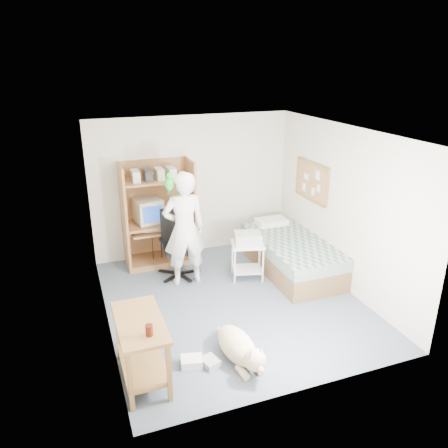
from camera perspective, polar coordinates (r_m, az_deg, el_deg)
name	(u,v)px	position (r m, az deg, el deg)	size (l,w,h in m)	color
floor	(233,301)	(6.62, 1.13, -10.04)	(4.00, 4.00, 0.00)	#4C5867
wall_back	(193,186)	(7.87, -4.12, 4.97)	(3.60, 0.02, 2.50)	beige
wall_right	(343,209)	(6.90, 15.28, 1.96)	(0.02, 4.00, 2.50)	beige
wall_left	(100,240)	(5.71, -15.87, -2.07)	(0.02, 4.00, 2.50)	beige
ceiling	(234,132)	(5.75, 1.31, 11.88)	(3.60, 4.00, 0.02)	white
computer_hutch	(159,218)	(7.60, -8.55, 0.81)	(1.20, 0.63, 1.80)	brown
bed	(291,255)	(7.48, 8.75, -3.98)	(1.02, 2.02, 0.66)	brown
side_desk	(141,341)	(5.04, -10.77, -14.76)	(0.50, 1.00, 0.75)	brown
corkboard	(312,181)	(7.54, 11.37, 5.48)	(0.04, 0.94, 0.66)	#8C603E
office_chair	(177,253)	(7.25, -6.10, -3.73)	(0.62, 0.62, 1.11)	black
person	(184,229)	(6.78, -5.20, -0.67)	(0.67, 0.44, 1.84)	white
parrot	(169,183)	(6.51, -7.16, 5.40)	(0.13, 0.23, 0.37)	#14901D
dog	(239,347)	(5.38, 2.04, -15.80)	(0.44, 1.13, 0.42)	beige
printer_cart	(248,255)	(7.10, 3.09, -4.08)	(0.60, 0.53, 0.62)	white
printer	(248,238)	(6.98, 3.14, -1.86)	(0.42, 0.32, 0.18)	#AEAEA9
crt_monitor	(148,210)	(7.53, -9.88, 1.77)	(0.49, 0.51, 0.41)	beige
keyboard	(158,229)	(7.50, -8.60, -0.70)	(0.45, 0.16, 0.03)	beige
pencil_cup	(179,217)	(7.59, -5.91, 0.90)	(0.08, 0.08, 0.12)	gold
drink_glass	(149,330)	(4.62, -9.75, -13.52)	(0.08, 0.08, 0.12)	#43140A
floor_box_a	(192,361)	(5.40, -4.25, -17.47)	(0.25, 0.20, 0.10)	white
floor_box_b	(210,362)	(5.40, -1.80, -17.59)	(0.18, 0.22, 0.08)	#A6A5A1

